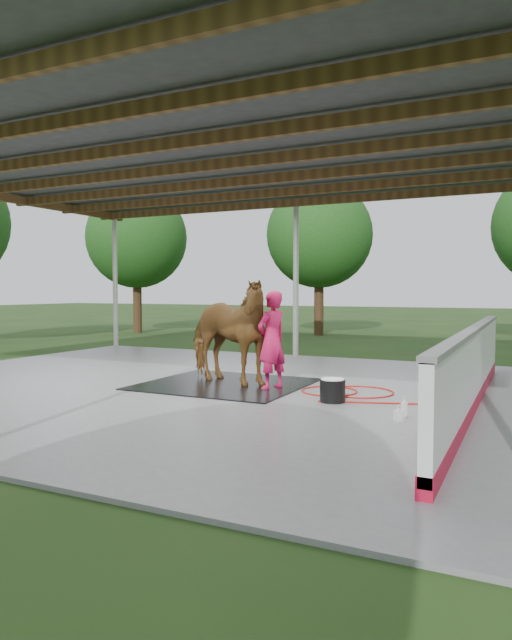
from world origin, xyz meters
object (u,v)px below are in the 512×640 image
at_px(handler, 272,340).
at_px(wash_bucket, 333,390).
at_px(horse, 225,332).
at_px(dasher_board, 474,370).

bearing_deg(handler, wash_bucket, 83.76).
xyz_separation_m(horse, handler, (0.93, -0.06, -0.10)).
xyz_separation_m(dasher_board, handler, (-3.20, 0.17, 0.28)).
relative_size(dasher_board, horse, 3.71).
xyz_separation_m(handler, wash_bucket, (1.28, -0.62, -0.65)).
height_order(dasher_board, horse, horse).
bearing_deg(horse, wash_bucket, -88.87).
relative_size(horse, wash_bucket, 5.70).
bearing_deg(handler, horse, -73.86).
distance_m(horse, handler, 0.93).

